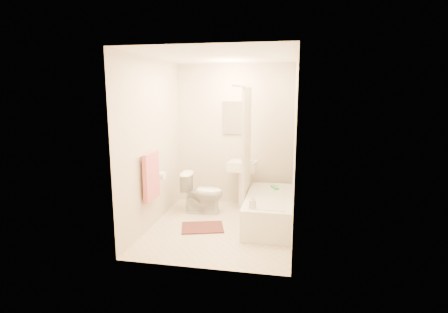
% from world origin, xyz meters
% --- Properties ---
extents(floor, '(2.40, 2.40, 0.00)m').
position_xyz_m(floor, '(0.00, 0.00, 0.00)').
color(floor, beige).
rests_on(floor, ground).
extents(ceiling, '(2.40, 2.40, 0.00)m').
position_xyz_m(ceiling, '(0.00, 0.00, 2.40)').
color(ceiling, white).
rests_on(ceiling, ground).
extents(wall_back, '(2.00, 0.02, 2.40)m').
position_xyz_m(wall_back, '(0.00, 1.20, 1.20)').
color(wall_back, beige).
rests_on(wall_back, ground).
extents(wall_left, '(0.02, 2.40, 2.40)m').
position_xyz_m(wall_left, '(-1.00, 0.00, 1.20)').
color(wall_left, beige).
rests_on(wall_left, ground).
extents(wall_right, '(0.02, 2.40, 2.40)m').
position_xyz_m(wall_right, '(1.00, 0.00, 1.20)').
color(wall_right, beige).
rests_on(wall_right, ground).
extents(mirror, '(0.40, 0.03, 0.55)m').
position_xyz_m(mirror, '(0.00, 1.18, 1.50)').
color(mirror, white).
rests_on(mirror, wall_back).
extents(curtain_rod, '(0.03, 1.70, 0.03)m').
position_xyz_m(curtain_rod, '(0.30, 0.10, 2.00)').
color(curtain_rod, silver).
rests_on(curtain_rod, wall_back).
extents(shower_curtain, '(0.04, 0.80, 1.55)m').
position_xyz_m(shower_curtain, '(0.30, 0.50, 1.22)').
color(shower_curtain, silver).
rests_on(shower_curtain, curtain_rod).
extents(towel_bar, '(0.02, 0.60, 0.02)m').
position_xyz_m(towel_bar, '(-0.96, -0.25, 1.10)').
color(towel_bar, silver).
rests_on(towel_bar, wall_left).
extents(towel, '(0.06, 0.45, 0.66)m').
position_xyz_m(towel, '(-0.93, -0.25, 0.78)').
color(towel, '#CC7266').
rests_on(towel, towel_bar).
extents(toilet_paper, '(0.11, 0.12, 0.12)m').
position_xyz_m(toilet_paper, '(-0.93, 0.12, 0.70)').
color(toilet_paper, white).
rests_on(toilet_paper, wall_left).
extents(toilet, '(0.69, 0.41, 0.65)m').
position_xyz_m(toilet, '(-0.42, 0.59, 0.33)').
color(toilet, silver).
rests_on(toilet, floor).
extents(sink, '(0.48, 0.40, 0.88)m').
position_xyz_m(sink, '(0.18, 0.95, 0.44)').
color(sink, white).
rests_on(sink, floor).
extents(bathtub, '(0.66, 1.51, 0.43)m').
position_xyz_m(bathtub, '(0.67, 0.30, 0.21)').
color(bathtub, white).
rests_on(bathtub, floor).
extents(bath_mat, '(0.69, 0.59, 0.02)m').
position_xyz_m(bath_mat, '(-0.25, -0.07, 0.01)').
color(bath_mat, '#532F20').
rests_on(bath_mat, floor).
extents(soap_bottle, '(0.08, 0.09, 0.17)m').
position_xyz_m(soap_bottle, '(0.49, -0.30, 0.51)').
color(soap_bottle, white).
rests_on(soap_bottle, bathtub).
extents(scrub_brush, '(0.14, 0.22, 0.04)m').
position_xyz_m(scrub_brush, '(0.73, 0.69, 0.45)').
color(scrub_brush, green).
rests_on(scrub_brush, bathtub).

